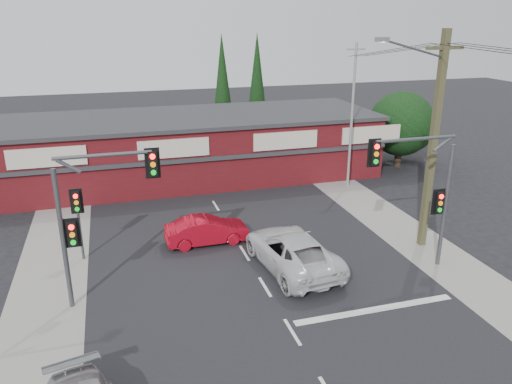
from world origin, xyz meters
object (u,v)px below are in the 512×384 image
object	(u,v)px
utility_pole	(432,136)
red_sedan	(207,230)
white_suv	(292,250)
shop_building	(182,147)

from	to	relation	value
utility_pole	red_sedan	bearing A→B (deg)	162.44
white_suv	utility_pole	distance (m)	8.14
shop_building	utility_pole	size ratio (longest dim) A/B	2.73
shop_building	utility_pole	bearing A→B (deg)	-56.24
red_sedan	shop_building	xyz separation A→B (m)	(0.44, 10.90, 1.47)
white_suv	red_sedan	bearing A→B (deg)	-54.37
white_suv	shop_building	world-z (taller)	shop_building
red_sedan	shop_building	distance (m)	11.00
shop_building	white_suv	bearing A→B (deg)	-79.58
red_sedan	utility_pole	distance (m)	11.32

